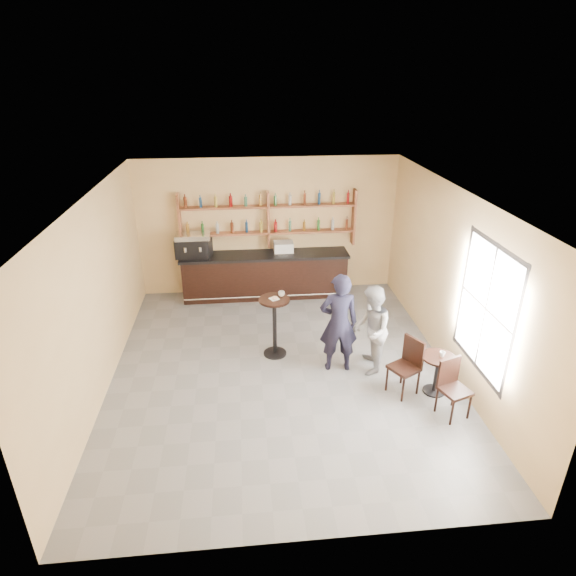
{
  "coord_description": "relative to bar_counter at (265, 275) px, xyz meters",
  "views": [
    {
      "loc": [
        -0.61,
        -7.3,
        5.01
      ],
      "look_at": [
        0.2,
        0.8,
        1.25
      ],
      "focal_mm": 30.0,
      "sensor_mm": 36.0,
      "label": 1
    }
  ],
  "objects": [
    {
      "name": "liquor_bottles",
      "position": [
        0.11,
        0.22,
        1.45
      ],
      "size": [
        3.68,
        0.1,
        1.0
      ],
      "primitive_type": null,
      "color": "#8C5919",
      "rests_on": "shelf_unit"
    },
    {
      "name": "wall_front",
      "position": [
        0.11,
        -6.65,
        1.07
      ],
      "size": [
        7.0,
        0.0,
        7.0
      ],
      "primitive_type": "plane",
      "rotation": [
        -1.57,
        0.0,
        0.0
      ],
      "color": "#E6BE82",
      "rests_on": "floor"
    },
    {
      "name": "wall_right",
      "position": [
        3.11,
        -3.15,
        1.07
      ],
      "size": [
        0.0,
        7.0,
        7.0
      ],
      "primitive_type": "plane",
      "rotation": [
        1.57,
        0.0,
        -1.57
      ],
      "color": "#E6BE82",
      "rests_on": "floor"
    },
    {
      "name": "wall_left",
      "position": [
        -2.89,
        -3.15,
        1.07
      ],
      "size": [
        0.0,
        7.0,
        7.0
      ],
      "primitive_type": "plane",
      "rotation": [
        1.57,
        0.0,
        1.57
      ],
      "color": "#E6BE82",
      "rests_on": "floor"
    },
    {
      "name": "cafe_table",
      "position": [
        2.62,
        -4.07,
        -0.18
      ],
      "size": [
        0.71,
        0.71,
        0.7
      ],
      "primitive_type": null,
      "rotation": [
        0.0,
        0.0,
        -0.34
      ],
      "color": "black",
      "rests_on": "floor"
    },
    {
      "name": "window_pane",
      "position": [
        3.11,
        -4.35,
        1.17
      ],
      "size": [
        0.0,
        2.0,
        2.0
      ],
      "primitive_type": "plane",
      "rotation": [
        1.57,
        0.0,
        -1.57
      ],
      "color": "white",
      "rests_on": "wall_right"
    },
    {
      "name": "patron_second",
      "position": [
        1.68,
        -3.3,
        0.29
      ],
      "size": [
        0.76,
        0.9,
        1.63
      ],
      "primitive_type": "imported",
      "rotation": [
        0.0,
        0.0,
        -1.77
      ],
      "color": "#9E9DA2",
      "rests_on": "floor"
    },
    {
      "name": "window_frame",
      "position": [
        3.1,
        -4.35,
        1.17
      ],
      "size": [
        0.04,
        1.7,
        2.1
      ],
      "primitive_type": null,
      "color": "black",
      "rests_on": "wall_right"
    },
    {
      "name": "cup_cafe",
      "position": [
        2.67,
        -4.07,
        0.22
      ],
      "size": [
        0.11,
        0.11,
        0.09
      ],
      "primitive_type": "imported",
      "rotation": [
        0.0,
        0.0,
        0.25
      ],
      "color": "white",
      "rests_on": "cafe_table"
    },
    {
      "name": "man_main",
      "position": [
        1.12,
        -3.2,
        0.4
      ],
      "size": [
        0.7,
        0.49,
        1.86
      ],
      "primitive_type": "imported",
      "rotation": [
        0.0,
        0.0,
        3.08
      ],
      "color": "black",
      "rests_on": "floor"
    },
    {
      "name": "napkin",
      "position": [
        0.04,
        -2.63,
        0.65
      ],
      "size": [
        0.21,
        0.21,
        0.0
      ],
      "primitive_type": "cube",
      "rotation": [
        0.0,
        0.0,
        0.48
      ],
      "color": "white",
      "rests_on": "pedestal_table"
    },
    {
      "name": "floor",
      "position": [
        0.11,
        -3.15,
        -0.53
      ],
      "size": [
        7.0,
        7.0,
        0.0
      ],
      "primitive_type": "plane",
      "color": "slate",
      "rests_on": "ground"
    },
    {
      "name": "pastry_case",
      "position": [
        0.44,
        0.0,
        0.66
      ],
      "size": [
        0.47,
        0.38,
        0.28
      ],
      "primitive_type": null,
      "rotation": [
        0.0,
        0.0,
        0.02
      ],
      "color": "silver",
      "rests_on": "bar_counter"
    },
    {
      "name": "ceiling",
      "position": [
        0.11,
        -3.15,
        2.67
      ],
      "size": [
        7.0,
        7.0,
        0.0
      ],
      "primitive_type": "plane",
      "rotation": [
        3.14,
        0.0,
        0.0
      ],
      "color": "white",
      "rests_on": "wall_back"
    },
    {
      "name": "chair_west",
      "position": [
        2.07,
        -4.02,
        -0.04
      ],
      "size": [
        0.58,
        0.58,
        0.98
      ],
      "primitive_type": null,
      "rotation": [
        0.0,
        0.0,
        -1.07
      ],
      "color": "black",
      "rests_on": "floor"
    },
    {
      "name": "pedestal_table",
      "position": [
        0.04,
        -2.63,
        0.06
      ],
      "size": [
        0.75,
        0.75,
        1.17
      ],
      "primitive_type": null,
      "rotation": [
        0.0,
        0.0,
        -0.4
      ],
      "color": "black",
      "rests_on": "floor"
    },
    {
      "name": "wall_back",
      "position": [
        0.11,
        0.35,
        1.07
      ],
      "size": [
        7.0,
        0.0,
        7.0
      ],
      "primitive_type": "plane",
      "rotation": [
        1.57,
        0.0,
        0.0
      ],
      "color": "#E6BE82",
      "rests_on": "floor"
    },
    {
      "name": "bar_counter",
      "position": [
        0.0,
        0.0,
        0.0
      ],
      "size": [
        3.89,
        0.76,
        1.05
      ],
      "primitive_type": null,
      "color": "black",
      "rests_on": "floor"
    },
    {
      "name": "cup_pedestal",
      "position": [
        0.18,
        -2.53,
        0.69
      ],
      "size": [
        0.14,
        0.14,
        0.09
      ],
      "primitive_type": "imported",
      "rotation": [
        0.0,
        0.0,
        -0.17
      ],
      "color": "white",
      "rests_on": "pedestal_table"
    },
    {
      "name": "shelf_unit",
      "position": [
        0.11,
        0.22,
        1.28
      ],
      "size": [
        4.0,
        0.26,
        1.4
      ],
      "primitive_type": null,
      "color": "brown",
      "rests_on": "wall_back"
    },
    {
      "name": "espresso_machine",
      "position": [
        -1.6,
        0.0,
        0.8
      ],
      "size": [
        0.83,
        0.6,
        0.55
      ],
      "primitive_type": null,
      "rotation": [
        0.0,
        0.0,
        -0.14
      ],
      "color": "black",
      "rests_on": "bar_counter"
    },
    {
      "name": "chair_south",
      "position": [
        2.67,
        -4.67,
        -0.05
      ],
      "size": [
        0.52,
        0.52,
        0.95
      ],
      "primitive_type": null,
      "rotation": [
        0.0,
        0.0,
        0.34
      ],
      "color": "black",
      "rests_on": "floor"
    },
    {
      "name": "donut",
      "position": [
        0.05,
        -2.64,
        0.67
      ],
      "size": [
        0.14,
        0.14,
        0.04
      ],
      "primitive_type": "torus",
      "rotation": [
        0.0,
        0.0,
        0.29
      ],
      "color": "#D6844E",
      "rests_on": "napkin"
    }
  ]
}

